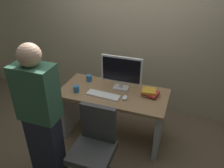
{
  "coord_description": "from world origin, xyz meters",
  "views": [
    {
      "loc": [
        0.83,
        -2.4,
        2.3
      ],
      "look_at": [
        0.0,
        -0.05,
        0.88
      ],
      "focal_mm": 36.75,
      "sensor_mm": 36.0,
      "label": 1
    }
  ],
  "objects": [
    {
      "name": "desk",
      "position": [
        0.0,
        0.0,
        0.51
      ],
      "size": [
        1.4,
        0.66,
        0.73
      ],
      "color": "#93704C",
      "rests_on": "ground"
    },
    {
      "name": "cup_by_monitor",
      "position": [
        -0.42,
        0.17,
        0.78
      ],
      "size": [
        0.08,
        0.08,
        0.09
      ],
      "primitive_type": "cylinder",
      "color": "#3372B2",
      "rests_on": "desk"
    },
    {
      "name": "office_chair",
      "position": [
        0.05,
        -0.76,
        0.43
      ],
      "size": [
        0.52,
        0.52,
        0.94
      ],
      "color": "black",
      "rests_on": "ground"
    },
    {
      "name": "ground_plane",
      "position": [
        0.0,
        0.0,
        0.0
      ],
      "size": [
        9.0,
        9.0,
        0.0
      ],
      "primitive_type": "plane",
      "color": "brown"
    },
    {
      "name": "monitor",
      "position": [
        0.07,
        0.13,
        0.99
      ],
      "size": [
        0.54,
        0.14,
        0.46
      ],
      "color": "silver",
      "rests_on": "desk"
    },
    {
      "name": "book_stack",
      "position": [
        0.46,
        0.08,
        0.78
      ],
      "size": [
        0.23,
        0.2,
        0.08
      ],
      "color": "white",
      "rests_on": "desk"
    },
    {
      "name": "cup_near_keyboard",
      "position": [
        -0.46,
        -0.15,
        0.78
      ],
      "size": [
        0.08,
        0.08,
        0.09
      ],
      "primitive_type": "cylinder",
      "color": "#3372B2",
      "rests_on": "desk"
    },
    {
      "name": "keyboard",
      "position": [
        -0.09,
        -0.12,
        0.74
      ],
      "size": [
        0.44,
        0.16,
        0.02
      ],
      "primitive_type": "cube",
      "rotation": [
        0.0,
        0.0,
        -0.06
      ],
      "color": "white",
      "rests_on": "desk"
    },
    {
      "name": "wall_back",
      "position": [
        0.0,
        0.92,
        1.5
      ],
      "size": [
        6.4,
        0.1,
        3.0
      ],
      "primitive_type": "cube",
      "color": "tan",
      "rests_on": "ground"
    },
    {
      "name": "person_at_desk",
      "position": [
        -0.48,
        -0.88,
        0.84
      ],
      "size": [
        0.4,
        0.24,
        1.64
      ],
      "color": "#262838",
      "rests_on": "ground"
    },
    {
      "name": "mouse",
      "position": [
        0.19,
        -0.1,
        0.75
      ],
      "size": [
        0.06,
        0.1,
        0.03
      ],
      "primitive_type": "ellipsoid",
      "color": "white",
      "rests_on": "desk"
    }
  ]
}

